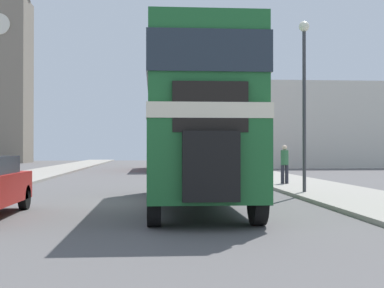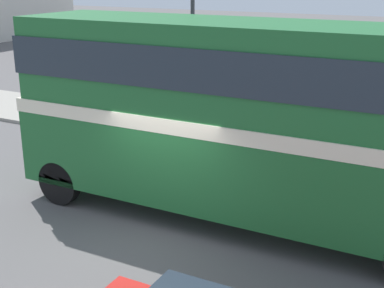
# 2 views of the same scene
# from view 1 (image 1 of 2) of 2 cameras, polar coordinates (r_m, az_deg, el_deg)

# --- Properties ---
(ground_plane) EXTENTS (120.00, 120.00, 0.00)m
(ground_plane) POSITION_cam_1_polar(r_m,az_deg,el_deg) (15.91, -5.58, -6.25)
(ground_plane) COLOR #565454
(sidewalk_right) EXTENTS (3.50, 120.00, 0.12)m
(sidewalk_right) POSITION_cam_1_polar(r_m,az_deg,el_deg) (17.13, 17.73, -5.62)
(sidewalk_right) COLOR gray
(sidewalk_right) RESTS_ON ground_plane
(double_decker_bus) EXTENTS (2.45, 9.83, 4.31)m
(double_decker_bus) POSITION_cam_1_polar(r_m,az_deg,el_deg) (14.97, 0.01, 3.19)
(double_decker_bus) COLOR #1E602D
(double_decker_bus) RESTS_ON ground_plane
(bus_distant) EXTENTS (2.53, 11.04, 4.44)m
(bus_distant) POSITION_cam_1_polar(r_m,az_deg,el_deg) (41.16, -2.65, 0.90)
(bus_distant) COLOR #B2140F
(bus_distant) RESTS_ON ground_plane
(pedestrian_walking) EXTENTS (0.33, 0.33, 1.64)m
(pedestrian_walking) POSITION_cam_1_polar(r_m,az_deg,el_deg) (23.04, 9.85, -1.89)
(pedestrian_walking) COLOR #282833
(pedestrian_walking) RESTS_ON sidewalk_right
(street_lamp) EXTENTS (0.36, 0.36, 5.86)m
(street_lamp) POSITION_cam_1_polar(r_m,az_deg,el_deg) (18.84, 11.87, 6.70)
(street_lamp) COLOR #38383D
(street_lamp) RESTS_ON sidewalk_right
(church_tower) EXTENTS (5.57, 5.57, 30.25)m
(church_tower) POSITION_cam_1_polar(r_m,az_deg,el_deg) (67.20, -19.26, 11.39)
(church_tower) COLOR gray
(church_tower) RESTS_ON ground_plane
(shop_building_block) EXTENTS (20.91, 9.65, 7.25)m
(shop_building_block) POSITION_cam_1_polar(r_m,az_deg,el_deg) (51.37, 17.73, 1.74)
(shop_building_block) COLOR beige
(shop_building_block) RESTS_ON ground_plane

